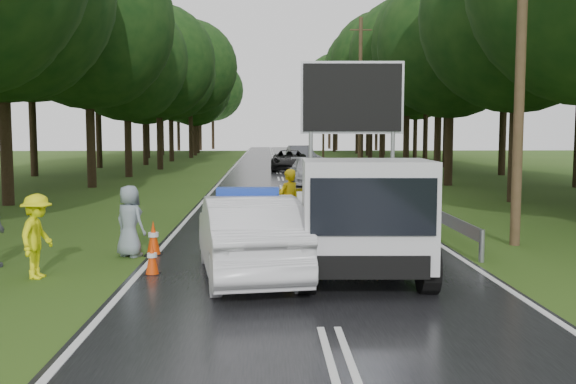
{
  "coord_description": "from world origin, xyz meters",
  "views": [
    {
      "loc": [
        -0.89,
        -13.27,
        2.77
      ],
      "look_at": [
        -0.34,
        2.26,
        1.3
      ],
      "focal_mm": 40.0,
      "sensor_mm": 36.0,
      "label": 1
    }
  ],
  "objects_px": {
    "work_truck": "(358,217)",
    "queue_car_second": "(310,171)",
    "officer": "(289,203)",
    "civilian": "(322,217)",
    "queue_car_first": "(339,180)",
    "queue_car_fourth": "(301,156)",
    "queue_car_third": "(289,160)",
    "police_sedan": "(248,237)",
    "barrier": "(269,201)"
  },
  "relations": [
    {
      "from": "queue_car_fourth",
      "to": "officer",
      "type": "bearing_deg",
      "value": -100.37
    },
    {
      "from": "barrier",
      "to": "officer",
      "type": "xyz_separation_m",
      "value": [
        0.53,
        -0.41,
        -0.01
      ]
    },
    {
      "from": "barrier",
      "to": "queue_car_fourth",
      "type": "relative_size",
      "value": 0.53
    },
    {
      "from": "queue_car_third",
      "to": "civilian",
      "type": "bearing_deg",
      "value": -87.97
    },
    {
      "from": "work_truck",
      "to": "civilian",
      "type": "distance_m",
      "value": 1.68
    },
    {
      "from": "barrier",
      "to": "work_truck",
      "type": "bearing_deg",
      "value": -95.96
    },
    {
      "from": "queue_car_second",
      "to": "queue_car_first",
      "type": "bearing_deg",
      "value": -85.02
    },
    {
      "from": "work_truck",
      "to": "queue_car_third",
      "type": "distance_m",
      "value": 32.79
    },
    {
      "from": "queue_car_second",
      "to": "queue_car_third",
      "type": "relative_size",
      "value": 0.9
    },
    {
      "from": "work_truck",
      "to": "civilian",
      "type": "relative_size",
      "value": 2.9
    },
    {
      "from": "police_sedan",
      "to": "queue_car_fourth",
      "type": "bearing_deg",
      "value": -103.24
    },
    {
      "from": "police_sedan",
      "to": "barrier",
      "type": "relative_size",
      "value": 1.85
    },
    {
      "from": "civilian",
      "to": "queue_car_fourth",
      "type": "relative_size",
      "value": 0.37
    },
    {
      "from": "officer",
      "to": "queue_car_first",
      "type": "bearing_deg",
      "value": -144.14
    },
    {
      "from": "work_truck",
      "to": "officer",
      "type": "bearing_deg",
      "value": 106.02
    },
    {
      "from": "barrier",
      "to": "queue_car_fourth",
      "type": "distance_m",
      "value": 33.82
    },
    {
      "from": "work_truck",
      "to": "queue_car_first",
      "type": "distance_m",
      "value": 15.29
    },
    {
      "from": "civilian",
      "to": "queue_car_first",
      "type": "relative_size",
      "value": 0.45
    },
    {
      "from": "queue_car_first",
      "to": "queue_car_fourth",
      "type": "height_order",
      "value": "queue_car_fourth"
    },
    {
      "from": "work_truck",
      "to": "police_sedan",
      "type": "bearing_deg",
      "value": -173.64
    },
    {
      "from": "work_truck",
      "to": "queue_car_second",
      "type": "xyz_separation_m",
      "value": [
        0.57,
        21.47,
        -0.44
      ]
    },
    {
      "from": "queue_car_first",
      "to": "barrier",
      "type": "bearing_deg",
      "value": -107.69
    },
    {
      "from": "barrier",
      "to": "queue_car_second",
      "type": "distance_m",
      "value": 16.55
    },
    {
      "from": "officer",
      "to": "queue_car_second",
      "type": "bearing_deg",
      "value": -136.42
    },
    {
      "from": "civilian",
      "to": "queue_car_second",
      "type": "bearing_deg",
      "value": 76.12
    },
    {
      "from": "work_truck",
      "to": "queue_car_second",
      "type": "relative_size",
      "value": 1.12
    },
    {
      "from": "queue_car_second",
      "to": "work_truck",
      "type": "bearing_deg",
      "value": -94.03
    },
    {
      "from": "queue_car_third",
      "to": "queue_car_fourth",
      "type": "xyz_separation_m",
      "value": [
        1.12,
        6.0,
        0.08
      ]
    },
    {
      "from": "officer",
      "to": "police_sedan",
      "type": "bearing_deg",
      "value": 38.37
    },
    {
      "from": "civilian",
      "to": "queue_car_third",
      "type": "height_order",
      "value": "civilian"
    },
    {
      "from": "queue_car_third",
      "to": "queue_car_fourth",
      "type": "height_order",
      "value": "queue_car_fourth"
    },
    {
      "from": "civilian",
      "to": "queue_car_fourth",
      "type": "height_order",
      "value": "civilian"
    },
    {
      "from": "barrier",
      "to": "queue_car_third",
      "type": "distance_m",
      "value": 27.76
    },
    {
      "from": "civilian",
      "to": "queue_car_third",
      "type": "distance_m",
      "value": 31.22
    },
    {
      "from": "officer",
      "to": "civilian",
      "type": "distance_m",
      "value": 3.15
    },
    {
      "from": "civilian",
      "to": "work_truck",
      "type": "bearing_deg",
      "value": -81.22
    },
    {
      "from": "barrier",
      "to": "officer",
      "type": "relative_size",
      "value": 1.49
    },
    {
      "from": "police_sedan",
      "to": "queue_car_first",
      "type": "relative_size",
      "value": 1.21
    },
    {
      "from": "civilian",
      "to": "barrier",
      "type": "bearing_deg",
      "value": 97.45
    },
    {
      "from": "queue_car_first",
      "to": "queue_car_fourth",
      "type": "bearing_deg",
      "value": 90.15
    },
    {
      "from": "queue_car_second",
      "to": "queue_car_fourth",
      "type": "distance_m",
      "value": 17.33
    },
    {
      "from": "barrier",
      "to": "police_sedan",
      "type": "bearing_deg",
      "value": -119.06
    },
    {
      "from": "officer",
      "to": "barrier",
      "type": "bearing_deg",
      "value": -78.64
    },
    {
      "from": "police_sedan",
      "to": "queue_car_fourth",
      "type": "height_order",
      "value": "police_sedan"
    },
    {
      "from": "queue_car_first",
      "to": "queue_car_second",
      "type": "bearing_deg",
      "value": 96.74
    },
    {
      "from": "work_truck",
      "to": "queue_car_second",
      "type": "height_order",
      "value": "work_truck"
    },
    {
      "from": "work_truck",
      "to": "queue_car_fourth",
      "type": "height_order",
      "value": "work_truck"
    },
    {
      "from": "queue_car_third",
      "to": "queue_car_second",
      "type": "bearing_deg",
      "value": -83.75
    },
    {
      "from": "queue_car_first",
      "to": "queue_car_fourth",
      "type": "xyz_separation_m",
      "value": [
        -0.37,
        23.57,
        0.13
      ]
    },
    {
      "from": "work_truck",
      "to": "civilian",
      "type": "bearing_deg",
      "value": 111.34
    }
  ]
}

